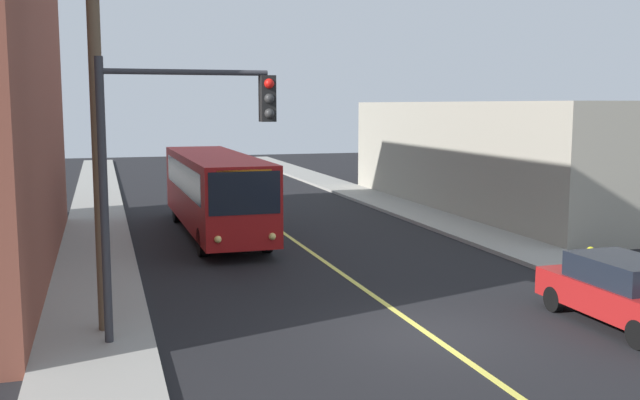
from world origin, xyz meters
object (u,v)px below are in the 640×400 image
city_bus (215,189)px  utility_pole_near (97,105)px  parked_car_red (623,291)px  traffic_signal_left_corner (178,146)px  fire_hydrant (590,260)px

city_bus → utility_pole_near: size_ratio=1.34×
parked_car_red → traffic_signal_left_corner: bearing=170.0°
city_bus → parked_car_red: 16.72m
traffic_signal_left_corner → fire_hydrant: bearing=11.0°
parked_car_red → city_bus: bearing=116.0°
traffic_signal_left_corner → city_bus: bearing=78.4°
city_bus → parked_car_red: size_ratio=2.76×
parked_car_red → traffic_signal_left_corner: (-10.04, 1.76, 3.46)m
traffic_signal_left_corner → fire_hydrant: size_ratio=7.14×
city_bus → utility_pole_near: bearing=-109.4°
utility_pole_near → fire_hydrant: utility_pole_near is taller
city_bus → traffic_signal_left_corner: size_ratio=2.03×
city_bus → fire_hydrant: (9.53, -10.85, -1.23)m
parked_car_red → fire_hydrant: bearing=61.9°
parked_car_red → fire_hydrant: size_ratio=5.26×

